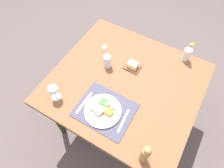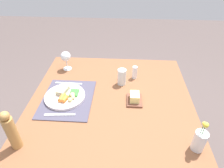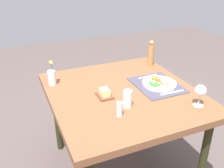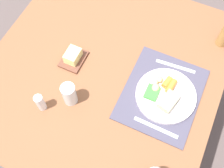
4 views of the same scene
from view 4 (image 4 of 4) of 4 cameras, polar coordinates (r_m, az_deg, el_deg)
The scene contains 9 objects.
ground_plane at distance 2.01m, azimuth -1.00°, elevation -7.76°, with size 8.00×8.00×0.00m, color #574947.
dining_table at distance 1.37m, azimuth -1.44°, elevation 1.68°, with size 1.15×1.07×0.77m.
placemat at distance 1.27m, azimuth 10.11°, elevation -1.97°, with size 0.40×0.33×0.01m, color #454254.
dinner_plate at distance 1.25m, azimuth 10.84°, elevation -2.18°, with size 0.27×0.27×0.05m.
fork at distance 1.20m, azimuth 8.93°, elevation -8.77°, with size 0.01×0.20×0.01m, color silver.
knife at distance 1.34m, azimuth 12.82°, elevation 3.53°, with size 0.01×0.19×0.01m, color silver.
water_tumbler at distance 1.20m, azimuth -8.66°, elevation -2.21°, with size 0.06×0.06×0.12m.
butter_dish at distance 1.33m, azimuth -7.94°, elevation 5.48°, with size 0.13×0.10×0.06m.
salt_shaker at distance 1.22m, azimuth -14.41°, elevation -3.70°, with size 0.04×0.04×0.10m, color white.
Camera 4 is at (-0.58, -0.30, 1.90)m, focal length 44.82 mm.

